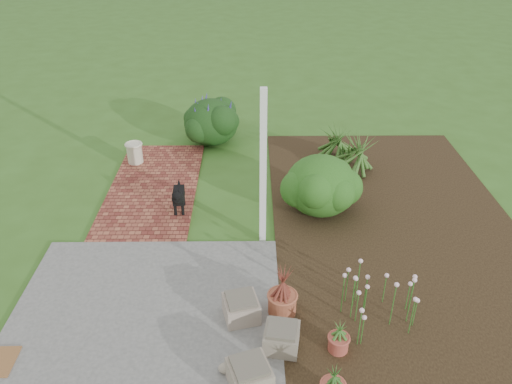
{
  "coord_description": "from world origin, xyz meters",
  "views": [
    {
      "loc": [
        0.14,
        -6.33,
        4.71
      ],
      "look_at": [
        0.2,
        0.4,
        0.7
      ],
      "focal_mm": 35.0,
      "sensor_mm": 36.0,
      "label": 1
    }
  ],
  "objects_px": {
    "cream_ceramic_urn": "(135,153)",
    "evergreen_shrub": "(321,184)",
    "black_dog": "(178,196)",
    "stone_trough_near": "(250,376)"
  },
  "relations": [
    {
      "from": "stone_trough_near",
      "to": "cream_ceramic_urn",
      "type": "relative_size",
      "value": 1.07
    },
    {
      "from": "cream_ceramic_urn",
      "to": "black_dog",
      "type": "bearing_deg",
      "value": -58.89
    },
    {
      "from": "black_dog",
      "to": "evergreen_shrub",
      "type": "relative_size",
      "value": 0.51
    },
    {
      "from": "black_dog",
      "to": "stone_trough_near",
      "type": "bearing_deg",
      "value": -74.8
    },
    {
      "from": "cream_ceramic_urn",
      "to": "evergreen_shrub",
      "type": "height_order",
      "value": "evergreen_shrub"
    },
    {
      "from": "stone_trough_near",
      "to": "cream_ceramic_urn",
      "type": "distance_m",
      "value": 5.87
    },
    {
      "from": "stone_trough_near",
      "to": "black_dog",
      "type": "distance_m",
      "value": 3.74
    },
    {
      "from": "cream_ceramic_urn",
      "to": "evergreen_shrub",
      "type": "relative_size",
      "value": 0.34
    },
    {
      "from": "cream_ceramic_urn",
      "to": "evergreen_shrub",
      "type": "xyz_separation_m",
      "value": [
        3.52,
        -1.81,
        0.3
      ]
    },
    {
      "from": "black_dog",
      "to": "cream_ceramic_urn",
      "type": "relative_size",
      "value": 1.51
    }
  ]
}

